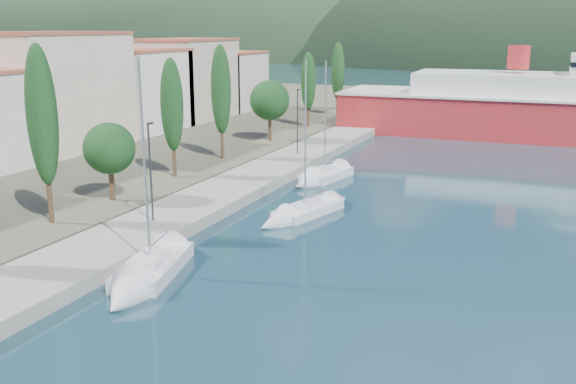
% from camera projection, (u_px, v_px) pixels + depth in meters
% --- Properties ---
extents(ground, '(1400.00, 1400.00, 0.00)m').
position_uv_depth(ground, '(492.00, 90.00, 130.81)').
color(ground, '#1B3B4A').
extents(quay, '(5.00, 88.00, 0.80)m').
position_uv_depth(quay, '(243.00, 184.00, 50.43)').
color(quay, gray).
rests_on(quay, ground).
extents(town_buildings, '(9.20, 69.20, 11.30)m').
position_uv_depth(town_buildings, '(95.00, 94.00, 67.61)').
color(town_buildings, beige).
rests_on(town_buildings, land_strip).
extents(tree_row, '(4.16, 64.17, 10.83)m').
position_uv_depth(tree_row, '(217.00, 103.00, 56.88)').
color(tree_row, '#47301E').
rests_on(tree_row, land_strip).
extents(lamp_posts, '(0.15, 46.17, 6.06)m').
position_uv_depth(lamp_posts, '(154.00, 167.00, 39.10)').
color(lamp_posts, '#2D2D33').
rests_on(lamp_posts, quay).
extents(sailboat_near, '(4.46, 8.69, 11.98)m').
position_uv_depth(sailboat_near, '(138.00, 282.00, 31.18)').
color(sailboat_near, silver).
rests_on(sailboat_near, ground).
extents(sailboat_mid, '(4.05, 8.02, 11.16)m').
position_uv_depth(sailboat_mid, '(291.00, 216.00, 42.20)').
color(sailboat_mid, silver).
rests_on(sailboat_mid, ground).
extents(sailboat_far, '(3.66, 7.57, 10.68)m').
position_uv_depth(sailboat_far, '(315.00, 179.00, 52.48)').
color(sailboat_far, silver).
rests_on(sailboat_far, ground).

